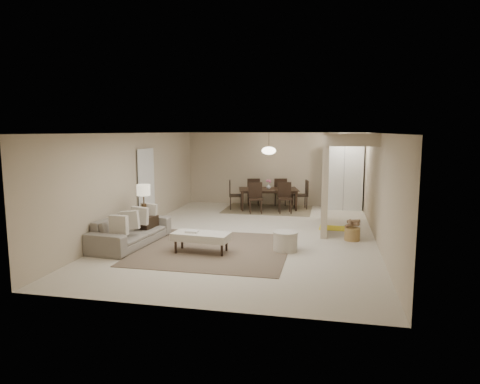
% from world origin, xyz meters
% --- Properties ---
extents(floor, '(9.00, 9.00, 0.00)m').
position_xyz_m(floor, '(0.00, 0.00, 0.00)').
color(floor, beige).
rests_on(floor, ground).
extents(ceiling, '(9.00, 9.00, 0.00)m').
position_xyz_m(ceiling, '(0.00, 0.00, 2.50)').
color(ceiling, white).
rests_on(ceiling, back_wall).
extents(back_wall, '(6.00, 0.00, 6.00)m').
position_xyz_m(back_wall, '(0.00, 4.50, 1.25)').
color(back_wall, '#C1B092').
rests_on(back_wall, floor).
extents(left_wall, '(0.00, 9.00, 9.00)m').
position_xyz_m(left_wall, '(-3.00, 0.00, 1.25)').
color(left_wall, '#C1B092').
rests_on(left_wall, floor).
extents(right_wall, '(0.00, 9.00, 9.00)m').
position_xyz_m(right_wall, '(3.00, 0.00, 1.25)').
color(right_wall, '#C1B092').
rests_on(right_wall, floor).
extents(partition, '(0.15, 2.50, 2.50)m').
position_xyz_m(partition, '(1.80, 1.25, 1.25)').
color(partition, '#C1B092').
rests_on(partition, floor).
extents(doorway, '(0.04, 0.90, 2.04)m').
position_xyz_m(doorway, '(-2.97, 0.60, 1.02)').
color(doorway, black).
rests_on(doorway, floor).
extents(pantry_cabinet, '(1.20, 0.55, 2.10)m').
position_xyz_m(pantry_cabinet, '(2.35, 4.15, 1.05)').
color(pantry_cabinet, white).
rests_on(pantry_cabinet, floor).
extents(flush_light, '(0.44, 0.44, 0.05)m').
position_xyz_m(flush_light, '(2.30, 3.20, 2.46)').
color(flush_light, white).
rests_on(flush_light, ceiling).
extents(living_rug, '(3.20, 3.20, 0.01)m').
position_xyz_m(living_rug, '(-0.51, -1.40, 0.01)').
color(living_rug, brown).
rests_on(living_rug, floor).
extents(sofa, '(2.34, 1.09, 0.66)m').
position_xyz_m(sofa, '(-2.45, -1.40, 0.33)').
color(sofa, gray).
rests_on(sofa, floor).
extents(ottoman_bench, '(1.24, 0.64, 0.43)m').
position_xyz_m(ottoman_bench, '(-0.71, -1.70, 0.34)').
color(ottoman_bench, beige).
rests_on(ottoman_bench, living_rug).
extents(side_table, '(0.58, 0.58, 0.54)m').
position_xyz_m(side_table, '(-2.40, -0.80, 0.27)').
color(side_table, black).
rests_on(side_table, floor).
extents(table_lamp, '(0.32, 0.32, 0.76)m').
position_xyz_m(table_lamp, '(-2.40, -0.80, 1.10)').
color(table_lamp, '#49341F').
rests_on(table_lamp, side_table).
extents(round_pouf, '(0.54, 0.54, 0.42)m').
position_xyz_m(round_pouf, '(1.02, -1.20, 0.21)').
color(round_pouf, beige).
rests_on(round_pouf, floor).
extents(wicker_basket, '(0.43, 0.43, 0.30)m').
position_xyz_m(wicker_basket, '(2.46, 0.00, 0.15)').
color(wicker_basket, olive).
rests_on(wicker_basket, floor).
extents(dining_rug, '(2.80, 2.10, 0.01)m').
position_xyz_m(dining_rug, '(-0.05, 3.61, 0.01)').
color(dining_rug, '#746647').
rests_on(dining_rug, floor).
extents(dining_table, '(2.10, 1.47, 0.67)m').
position_xyz_m(dining_table, '(-0.05, 3.61, 0.34)').
color(dining_table, black).
rests_on(dining_table, dining_rug).
extents(dining_chairs, '(2.59, 2.11, 0.96)m').
position_xyz_m(dining_chairs, '(-0.05, 3.61, 0.48)').
color(dining_chairs, black).
rests_on(dining_chairs, dining_rug).
extents(vase, '(0.18, 0.18, 0.16)m').
position_xyz_m(vase, '(-0.05, 3.61, 0.75)').
color(vase, silver).
rests_on(vase, dining_table).
extents(yellow_mat, '(0.99, 0.63, 0.01)m').
position_xyz_m(yellow_mat, '(2.16, 1.20, 0.01)').
color(yellow_mat, yellow).
rests_on(yellow_mat, floor).
extents(pendant_light, '(0.46, 0.46, 0.71)m').
position_xyz_m(pendant_light, '(-0.05, 3.61, 1.92)').
color(pendant_light, '#49341F').
rests_on(pendant_light, ceiling).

